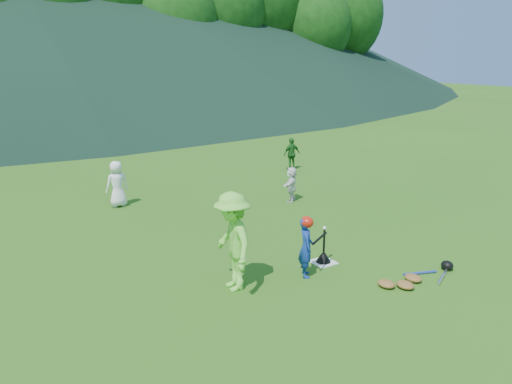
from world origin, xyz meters
TOP-DOWN VIEW (x-y plane):
  - ground at (0.00, 0.00)m, footprint 120.00×120.00m
  - home_plate at (0.00, 0.00)m, footprint 0.45×0.45m
  - baseball at (0.00, 0.00)m, footprint 0.08×0.08m
  - batter_child at (-0.68, -0.29)m, footprint 0.45×0.50m
  - adult_coach at (-2.10, 0.00)m, footprint 0.85×1.25m
  - fielder_a at (-2.22, 6.07)m, footprint 0.65×0.45m
  - fielder_c at (4.55, 7.17)m, footprint 0.69×0.29m
  - fielder_d at (2.10, 3.89)m, footprint 0.89×0.82m
  - batting_tee at (0.00, 0.00)m, footprint 0.30×0.30m
  - batter_gear at (-0.66, -0.29)m, footprint 0.71×0.33m
  - equipment_pile at (0.84, -1.57)m, footprint 1.80×0.67m
  - outfield_fence at (0.00, 28.00)m, footprint 70.07×0.08m

SIDE VIEW (x-z plane):
  - ground at x=0.00m, z-range 0.00..0.00m
  - home_plate at x=0.00m, z-range 0.00..0.02m
  - equipment_pile at x=0.84m, z-range -0.03..0.16m
  - batting_tee at x=0.00m, z-range -0.21..0.47m
  - fielder_d at x=2.10m, z-range 0.00..0.99m
  - batter_child at x=-0.68m, z-range 0.00..1.15m
  - fielder_c at x=4.55m, z-range 0.00..1.17m
  - fielder_a at x=-2.22m, z-range 0.00..1.27m
  - outfield_fence at x=0.00m, z-range 0.03..1.36m
  - baseball at x=0.00m, z-range 0.70..0.78m
  - adult_coach at x=-2.10m, z-range 0.00..1.78m
  - batter_gear at x=-0.66m, z-range 0.78..1.29m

